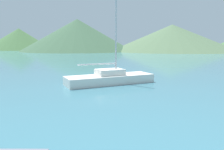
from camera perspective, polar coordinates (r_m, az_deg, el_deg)
sailboat_inner at (r=17.02m, az=-0.56°, el=-0.71°), size 6.94×5.41×9.02m
hill_west at (r=114.78m, az=-23.10°, el=8.62°), size 31.65×31.65×10.14m
hill_central at (r=90.64m, az=-9.02°, el=10.26°), size 44.95×44.95×12.76m
hill_east at (r=91.05m, az=15.38°, el=9.33°), size 49.07×49.07×10.44m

